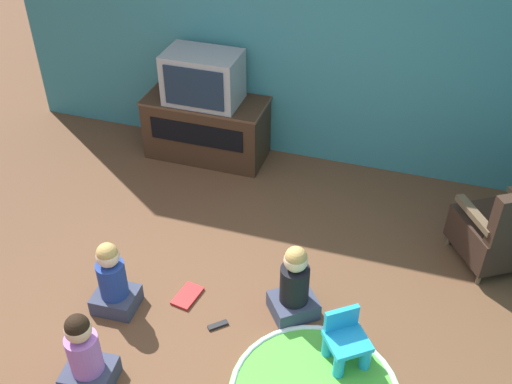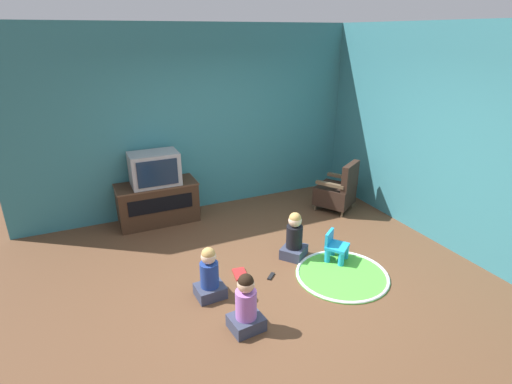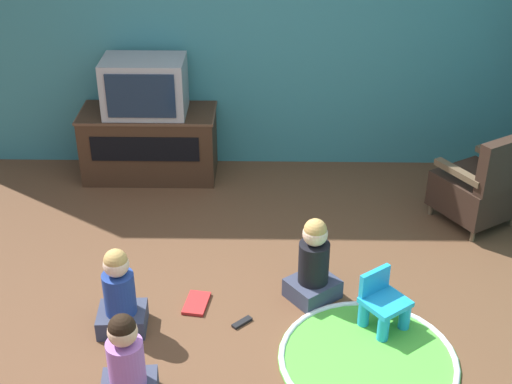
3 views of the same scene
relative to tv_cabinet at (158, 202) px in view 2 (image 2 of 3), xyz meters
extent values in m
plane|color=brown|center=(0.94, -2.14, -0.32)|extent=(30.00, 30.00, 0.00)
cube|color=teal|center=(0.73, 0.34, 1.12)|extent=(5.58, 0.12, 2.88)
cube|color=teal|center=(3.46, -2.37, 1.12)|extent=(0.12, 5.54, 2.88)
cube|color=#382316|center=(0.00, 0.00, -0.01)|extent=(1.18, 0.52, 0.63)
cube|color=#503626|center=(0.00, 0.00, 0.29)|extent=(1.20, 0.53, 0.02)
cube|color=black|center=(0.00, -0.26, 0.06)|extent=(0.94, 0.01, 0.23)
cube|color=#939399|center=(0.00, -0.02, 0.55)|extent=(0.70, 0.45, 0.49)
cube|color=#142338|center=(0.00, -0.25, 0.55)|extent=(0.58, 0.02, 0.38)
cylinder|color=brown|center=(2.81, -0.42, -0.27)|extent=(0.04, 0.04, 0.10)
cylinder|color=brown|center=(2.43, -0.66, -0.27)|extent=(0.04, 0.04, 0.10)
cylinder|color=brown|center=(3.06, -0.82, -0.27)|extent=(0.04, 0.04, 0.10)
cylinder|color=brown|center=(2.68, -1.06, -0.27)|extent=(0.04, 0.04, 0.10)
cube|color=black|center=(2.74, -0.74, -0.07)|extent=(0.74, 0.75, 0.31)
cube|color=black|center=(2.87, -0.94, 0.29)|extent=(0.48, 0.35, 0.43)
cube|color=brown|center=(2.94, -0.62, 0.18)|extent=(0.31, 0.44, 0.05)
cube|color=brown|center=(2.55, -0.86, 0.18)|extent=(0.31, 0.44, 0.05)
cylinder|color=#1E99DB|center=(1.81, -2.23, -0.21)|extent=(0.08, 0.08, 0.22)
cylinder|color=#1E99DB|center=(1.97, -2.12, -0.21)|extent=(0.08, 0.08, 0.22)
cylinder|color=#1E99DB|center=(1.70, -2.09, -0.21)|extent=(0.08, 0.08, 0.22)
cylinder|color=#1E99DB|center=(1.86, -1.97, -0.21)|extent=(0.08, 0.08, 0.22)
cube|color=#1E99DB|center=(1.83, -2.10, -0.12)|extent=(0.37, 0.37, 0.04)
cube|color=#1E99DB|center=(1.77, -2.01, -0.02)|extent=(0.22, 0.17, 0.17)
cylinder|color=green|center=(1.70, -2.42, -0.32)|extent=(1.13, 1.13, 0.01)
torus|color=silver|center=(1.70, -2.42, -0.31)|extent=(1.12, 1.12, 0.04)
cube|color=#33384C|center=(0.27, -2.78, -0.25)|extent=(0.35, 0.31, 0.14)
cylinder|color=#A566BF|center=(0.27, -2.78, -0.03)|extent=(0.21, 0.21, 0.30)
sphere|color=#D8AD8C|center=(0.27, -2.78, 0.20)|extent=(0.17, 0.17, 0.17)
sphere|color=black|center=(0.27, -2.78, 0.23)|extent=(0.16, 0.16, 0.16)
cube|color=#33384C|center=(0.12, -2.14, -0.26)|extent=(0.33, 0.29, 0.14)
cylinder|color=navy|center=(0.12, -2.14, -0.04)|extent=(0.21, 0.21, 0.29)
sphere|color=beige|center=(0.12, -2.14, 0.18)|extent=(0.17, 0.17, 0.17)
sphere|color=tan|center=(0.12, -2.14, 0.21)|extent=(0.15, 0.15, 0.15)
cube|color=#33384C|center=(1.38, -1.79, -0.25)|extent=(0.43, 0.42, 0.14)
cylinder|color=black|center=(1.38, -1.79, -0.03)|extent=(0.21, 0.21, 0.30)
sphere|color=beige|center=(1.38, -1.79, 0.20)|extent=(0.17, 0.17, 0.17)
sphere|color=tan|center=(1.38, -1.79, 0.23)|extent=(0.16, 0.16, 0.16)
cube|color=#B22323|center=(0.58, -1.89, -0.31)|extent=(0.19, 0.27, 0.02)
cube|color=black|center=(0.90, -2.09, -0.31)|extent=(0.14, 0.13, 0.02)
camera|label=1|loc=(2.05, -4.74, 3.05)|focal=42.00mm
camera|label=2|loc=(-0.97, -5.72, 2.43)|focal=28.00mm
camera|label=3|loc=(1.06, -5.77, 2.79)|focal=50.00mm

